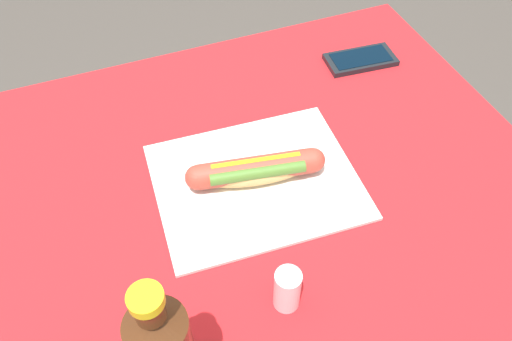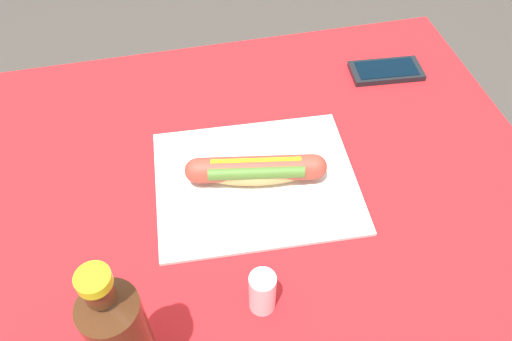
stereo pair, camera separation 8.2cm
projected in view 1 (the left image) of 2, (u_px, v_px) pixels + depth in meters
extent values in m
cylinder|color=brown|center=(345.00, 166.00, 1.41)|extent=(0.07, 0.07, 0.75)
cylinder|color=brown|center=(13.00, 268.00, 1.20)|extent=(0.07, 0.07, 0.75)
cube|color=brown|center=(227.00, 221.00, 0.82)|extent=(1.03, 0.80, 0.03)
cube|color=red|center=(227.00, 215.00, 0.80)|extent=(1.09, 0.86, 0.00)
cube|color=silver|center=(256.00, 181.00, 0.84)|extent=(0.34, 0.28, 0.01)
ellipsoid|color=#DBB26B|center=(256.00, 171.00, 0.82)|extent=(0.18, 0.08, 0.05)
cylinder|color=#B24233|center=(256.00, 169.00, 0.82)|extent=(0.19, 0.07, 0.04)
sphere|color=#B24233|center=(198.00, 178.00, 0.81)|extent=(0.04, 0.04, 0.04)
sphere|color=#B24233|center=(313.00, 160.00, 0.83)|extent=(0.04, 0.04, 0.04)
cube|color=yellow|center=(256.00, 161.00, 0.80)|extent=(0.14, 0.03, 0.00)
cylinder|color=#4C7A2D|center=(258.00, 173.00, 0.80)|extent=(0.15, 0.05, 0.02)
cube|color=black|center=(360.00, 60.00, 1.05)|extent=(0.15, 0.08, 0.01)
cube|color=black|center=(361.00, 57.00, 1.04)|extent=(0.12, 0.06, 0.00)
cone|color=#4C2814|center=(153.00, 320.00, 0.48)|extent=(0.06, 0.06, 0.02)
cylinder|color=#4C2814|center=(149.00, 309.00, 0.46)|extent=(0.03, 0.03, 0.03)
cylinder|color=yellow|center=(146.00, 299.00, 0.45)|extent=(0.03, 0.03, 0.01)
cylinder|color=silver|center=(287.00, 289.00, 0.68)|extent=(0.04, 0.04, 0.07)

